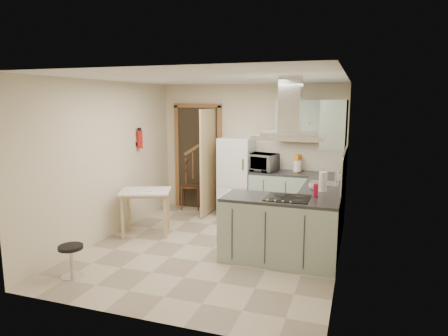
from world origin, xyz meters
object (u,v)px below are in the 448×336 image
(extractor_hood, at_px, (289,137))
(fridge, at_px, (236,177))
(bentwood_chair, at_px, (191,186))
(stool, at_px, (71,261))
(peninsula, at_px, (279,230))
(microwave, at_px, (261,162))
(drop_leaf_table, at_px, (146,212))

(extractor_hood, bearing_deg, fridge, 123.79)
(extractor_hood, bearing_deg, bentwood_chair, 137.74)
(bentwood_chair, relative_size, stool, 2.29)
(peninsula, xyz_separation_m, extractor_hood, (0.10, 0.00, 1.27))
(fridge, height_order, peninsula, fridge)
(microwave, bearing_deg, stool, -100.02)
(peninsula, distance_m, extractor_hood, 1.27)
(bentwood_chair, height_order, stool, bentwood_chair)
(peninsula, bearing_deg, bentwood_chair, 136.49)
(extractor_hood, xyz_separation_m, bentwood_chair, (-2.34, 2.13, -1.25))
(peninsula, distance_m, stool, 2.73)
(fridge, xyz_separation_m, stool, (-1.15, -3.30, -0.55))
(drop_leaf_table, relative_size, bentwood_chair, 0.84)
(peninsula, distance_m, drop_leaf_table, 2.34)
(fridge, distance_m, drop_leaf_table, 1.94)
(peninsula, bearing_deg, extractor_hood, 0.00)
(stool, distance_m, microwave, 3.76)
(microwave, bearing_deg, peninsula, -52.68)
(stool, bearing_deg, peninsula, 29.00)
(extractor_hood, bearing_deg, peninsula, 180.00)
(extractor_hood, xyz_separation_m, drop_leaf_table, (-2.40, 0.41, -1.35))
(extractor_hood, height_order, stool, extractor_hood)
(peninsula, height_order, microwave, microwave)
(bentwood_chair, height_order, microwave, microwave)
(drop_leaf_table, xyz_separation_m, stool, (-0.08, -1.73, -0.17))
(drop_leaf_table, distance_m, bentwood_chair, 1.72)
(fridge, xyz_separation_m, bentwood_chair, (-1.02, 0.15, -0.28))
(stool, height_order, microwave, microwave)
(peninsula, relative_size, microwave, 2.65)
(peninsula, xyz_separation_m, bentwood_chair, (-2.24, 2.13, 0.02))
(bentwood_chair, bearing_deg, peninsula, -59.72)
(extractor_hood, xyz_separation_m, stool, (-2.48, -1.32, -1.52))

